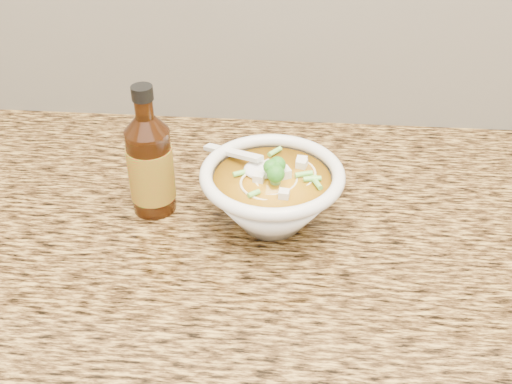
{
  "coord_description": "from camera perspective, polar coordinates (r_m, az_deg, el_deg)",
  "views": [
    {
      "loc": [
        -0.08,
        1.06,
        1.41
      ],
      "look_at": [
        -0.13,
        1.71,
        0.95
      ],
      "focal_mm": 45.0,
      "sensor_mm": 36.0,
      "label": 1
    }
  ],
  "objects": [
    {
      "name": "soup_bowl",
      "position": [
        0.8,
        1.43,
        -0.31
      ],
      "size": [
        0.19,
        0.18,
        0.1
      ],
      "rotation": [
        0.0,
        0.0,
        -0.16
      ],
      "color": "silver",
      "rests_on": "counter_slab"
    },
    {
      "name": "counter_slab",
      "position": [
        0.82,
        9.05,
        -5.78
      ],
      "size": [
        4.0,
        0.68,
        0.04
      ],
      "primitive_type": "cube",
      "color": "#A77F3D",
      "rests_on": "cabinet"
    },
    {
      "name": "hot_sauce_bottle",
      "position": [
        0.83,
        -9.37,
        2.35
      ],
      "size": [
        0.08,
        0.08,
        0.18
      ],
      "rotation": [
        0.0,
        0.0,
        0.42
      ],
      "color": "#401C08",
      "rests_on": "counter_slab"
    }
  ]
}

